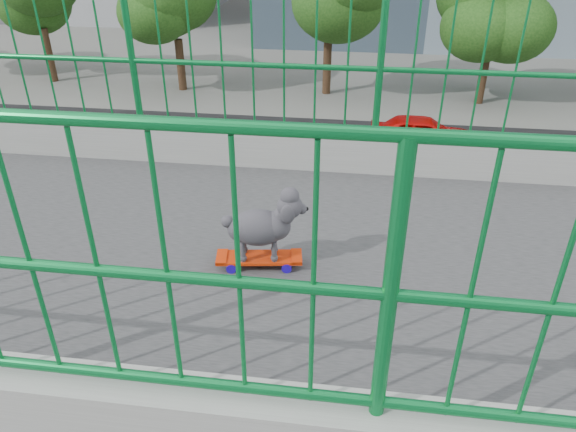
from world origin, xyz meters
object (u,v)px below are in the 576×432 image
at_px(car_0, 185,327).
at_px(car_6, 149,244).
at_px(poodle, 263,224).
at_px(car_4, 422,133).
at_px(car_1, 474,267).
at_px(skateboard, 259,259).
at_px(car_2, 390,203).
at_px(car_3, 379,163).
at_px(car_5, 437,351).

bearing_deg(car_0, car_6, -147.52).
relative_size(car_0, car_6, 0.82).
xyz_separation_m(poodle, car_4, (-18.92, 3.19, -6.56)).
bearing_deg(car_0, car_1, 115.22).
xyz_separation_m(skateboard, car_0, (-6.12, -2.99, -6.33)).
height_order(poodle, car_2, poodle).
xyz_separation_m(car_2, car_3, (-3.20, -0.29, -0.06)).
relative_size(car_0, car_4, 0.98).
relative_size(car_1, car_2, 0.82).
relative_size(skateboard, car_0, 0.13).
bearing_deg(skateboard, poodle, 90.00).
bearing_deg(car_6, poodle, 28.49).
bearing_deg(car_1, skateboard, -22.20).
xyz_separation_m(poodle, car_3, (-15.72, 1.40, -6.57)).
distance_m(car_0, car_4, 14.22).
distance_m(car_0, car_3, 10.57).
bearing_deg(car_2, car_6, 115.39).
bearing_deg(car_5, car_2, -172.55).
distance_m(car_1, car_5, 3.44).
xyz_separation_m(car_1, car_2, (-3.20, -2.09, 0.03)).
height_order(poodle, car_6, poodle).
height_order(car_0, car_6, car_0).
distance_m(car_1, car_3, 6.83).
relative_size(car_2, car_3, 1.13).
bearing_deg(car_6, car_1, 90.00).
bearing_deg(car_0, car_4, 154.14).
height_order(skateboard, car_1, skateboard).
bearing_deg(poodle, car_1, 149.40).
height_order(skateboard, car_2, skateboard).
bearing_deg(car_2, car_5, -172.55).
distance_m(car_0, car_6, 3.79).
xyz_separation_m(car_2, car_6, (3.20, -6.74, -0.07)).
distance_m(car_4, car_5, 12.82).
distance_m(car_0, car_5, 5.54).
bearing_deg(car_2, car_0, 143.67).
height_order(skateboard, poodle, poodle).
xyz_separation_m(poodle, car_6, (-9.32, -5.06, -6.58)).
height_order(poodle, car_1, poodle).
distance_m(poodle, car_2, 14.21).
xyz_separation_m(car_2, car_4, (-6.40, 1.50, -0.06)).
bearing_deg(car_5, car_6, -112.89).
distance_m(car_3, car_5, 9.67).
bearing_deg(poodle, car_6, -160.05).
bearing_deg(car_3, car_2, -174.81).
relative_size(car_2, car_6, 1.10).
xyz_separation_m(car_3, car_5, (9.60, 1.13, -0.01)).
distance_m(poodle, car_5, 9.33).
xyz_separation_m(car_3, car_4, (-3.20, 1.79, 0.00)).
relative_size(car_0, car_3, 0.84).
xyz_separation_m(car_1, car_3, (-6.40, -2.38, -0.04)).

